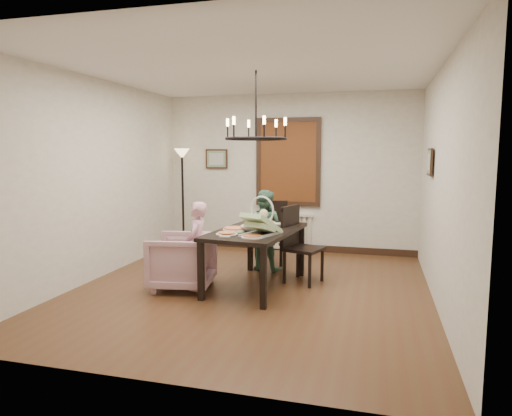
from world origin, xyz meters
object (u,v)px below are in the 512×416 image
at_px(dining_table, 256,236).
at_px(chair_right, 304,244).
at_px(drinking_glass, 261,225).
at_px(armchair, 182,261).
at_px(chair_far, 271,234).
at_px(elderly_woman, 197,253).
at_px(floor_lamp, 183,200).
at_px(seated_man, 264,237).
at_px(baby_bouncer, 261,222).

relative_size(dining_table, chair_right, 1.65).
bearing_deg(drinking_glass, armchair, -166.99).
relative_size(chair_far, elderly_woman, 1.07).
xyz_separation_m(dining_table, armchair, (-0.92, -0.30, -0.32)).
bearing_deg(armchair, chair_far, 140.35).
height_order(dining_table, armchair, dining_table).
xyz_separation_m(armchair, floor_lamp, (-1.01, 2.31, 0.54)).
bearing_deg(elderly_woman, chair_far, 150.15).
height_order(elderly_woman, seated_man, seated_man).
bearing_deg(seated_man, armchair, 65.63).
distance_m(armchair, seated_man, 1.46).
bearing_deg(elderly_woman, dining_table, 106.31).
distance_m(dining_table, seated_man, 0.93).
bearing_deg(dining_table, elderly_woman, -151.03).
xyz_separation_m(chair_right, elderly_woman, (-1.29, -0.66, -0.05)).
height_order(armchair, floor_lamp, floor_lamp).
bearing_deg(dining_table, chair_far, 100.18).
bearing_deg(elderly_woman, seated_man, 147.76).
height_order(seated_man, baby_bouncer, baby_bouncer).
bearing_deg(floor_lamp, armchair, -66.45).
relative_size(chair_right, drinking_glass, 6.94).
bearing_deg(armchair, seated_man, 137.08).
height_order(armchair, elderly_woman, elderly_woman).
xyz_separation_m(armchair, baby_bouncer, (1.08, -0.05, 0.57)).
xyz_separation_m(armchair, seated_man, (0.81, 1.21, 0.14)).
relative_size(dining_table, armchair, 2.19).
height_order(dining_table, seated_man, seated_man).
distance_m(chair_far, baby_bouncer, 1.59).
height_order(dining_table, elderly_woman, elderly_woman).
relative_size(armchair, seated_man, 0.79).
height_order(chair_far, drinking_glass, chair_far).
height_order(chair_far, armchair, chair_far).
distance_m(armchair, floor_lamp, 2.58).
distance_m(seated_man, drinking_glass, 1.05).
bearing_deg(chair_right, elderly_woman, 135.33).
relative_size(armchair, drinking_glass, 5.21).
xyz_separation_m(elderly_woman, baby_bouncer, (0.88, -0.07, 0.46)).
xyz_separation_m(chair_far, baby_bouncer, (0.22, -1.51, 0.42)).
bearing_deg(baby_bouncer, seated_man, 123.20).
bearing_deg(floor_lamp, dining_table, -46.11).
bearing_deg(seated_man, dining_table, 106.69).
height_order(elderly_woman, floor_lamp, floor_lamp).
bearing_deg(drinking_glass, baby_bouncer, -76.36).
height_order(dining_table, drinking_glass, drinking_glass).
bearing_deg(seated_man, baby_bouncer, 111.75).
bearing_deg(dining_table, drinking_glass, -30.14).
bearing_deg(chair_far, seated_man, -105.04).
bearing_deg(chair_right, dining_table, 141.26).
bearing_deg(chair_right, floor_lamp, 75.12).
xyz_separation_m(seated_man, drinking_glass, (0.21, -0.97, 0.34)).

